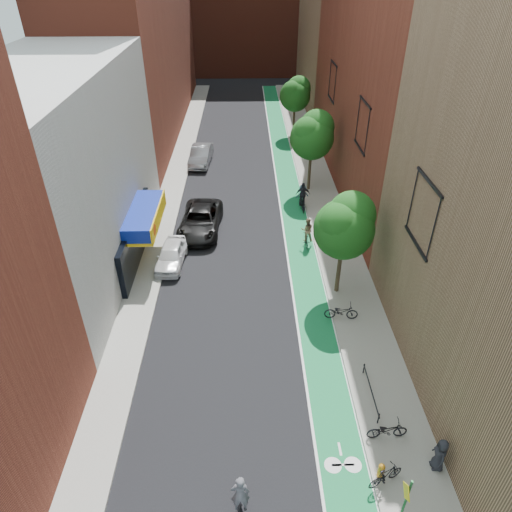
{
  "coord_description": "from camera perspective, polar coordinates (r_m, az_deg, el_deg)",
  "views": [
    {
      "loc": [
        0.29,
        -11.31,
        17.02
      ],
      "look_at": [
        0.85,
        11.78,
        1.5
      ],
      "focal_mm": 32.0,
      "sensor_mm": 36.0,
      "label": 1
    }
  ],
  "objects": [
    {
      "name": "bike_lane",
      "position": [
        41.17,
        3.97,
        9.4
      ],
      "size": [
        2.0,
        68.0,
        0.01
      ],
      "primitive_type": "cube",
      "color": "#147048",
      "rests_on": "ground"
    },
    {
      "name": "building_left_white",
      "position": [
        29.83,
        -23.84,
        9.29
      ],
      "size": [
        8.0,
        20.0,
        12.0
      ],
      "primitive_type": "cube",
      "color": "silver",
      "rests_on": "ground"
    },
    {
      "name": "sidewalk_left",
      "position": [
        41.46,
        -10.12,
        9.23
      ],
      "size": [
        2.0,
        68.0,
        0.15
      ],
      "primitive_type": "cube",
      "color": "gray",
      "rests_on": "ground"
    },
    {
      "name": "cyclist_lane_mid",
      "position": [
        36.0,
        5.85,
        7.08
      ],
      "size": [
        1.12,
        1.72,
        2.24
      ],
      "rotation": [
        0.0,
        0.0,
        3.18
      ],
      "color": "black",
      "rests_on": "ground"
    },
    {
      "name": "building_far_closure",
      "position": [
        83.61,
        -1.8,
        29.06
      ],
      "size": [
        30.0,
        14.0,
        20.0
      ],
      "primitive_type": "cube",
      "color": "maroon",
      "rests_on": "ground"
    },
    {
      "name": "tree_near",
      "position": [
        25.23,
        11.09,
        3.87
      ],
      "size": [
        3.4,
        3.36,
        6.42
      ],
      "color": "#332619",
      "rests_on": "ground"
    },
    {
      "name": "sidewalk_right",
      "position": [
        41.45,
        7.46,
        9.47
      ],
      "size": [
        3.0,
        68.0,
        0.15
      ],
      "primitive_type": "cube",
      "color": "gray",
      "rests_on": "ground"
    },
    {
      "name": "fire_hydrant",
      "position": [
        19.79,
        15.36,
        -24.41
      ],
      "size": [
        0.26,
        0.26,
        0.74
      ],
      "color": "orange",
      "rests_on": "sidewalk_right"
    },
    {
      "name": "building_right_mid_red",
      "position": [
        39.57,
        17.37,
        23.79
      ],
      "size": [
        8.0,
        28.0,
        22.0
      ],
      "primitive_type": "cube",
      "color": "maroon",
      "rests_on": "ground"
    },
    {
      "name": "parked_bike_near",
      "position": [
        20.8,
        16.08,
        -20.17
      ],
      "size": [
        1.74,
        0.69,
        0.9
      ],
      "primitive_type": "imported",
      "rotation": [
        0.0,
        0.0,
        1.63
      ],
      "color": "black",
      "rests_on": "sidewalk_right"
    },
    {
      "name": "parked_bike_mid",
      "position": [
        19.63,
        15.91,
        -24.89
      ],
      "size": [
        1.58,
        1.02,
        0.93
      ],
      "primitive_type": "imported",
      "rotation": [
        0.0,
        0.0,
        1.99
      ],
      "color": "black",
      "rests_on": "sidewalk_right"
    },
    {
      "name": "building_right_far_tan",
      "position": [
        62.93,
        10.43,
        26.09
      ],
      "size": [
        8.0,
        20.0,
        18.0
      ],
      "primitive_type": "cube",
      "color": "#8C6B4C",
      "rests_on": "ground"
    },
    {
      "name": "sign_pole",
      "position": [
        17.82,
        18.05,
        -27.32
      ],
      "size": [
        0.13,
        0.71,
        3.0
      ],
      "color": "#194C26",
      "rests_on": "sidewalk_right"
    },
    {
      "name": "cyclist_lead",
      "position": [
        18.35,
        -1.97,
        -28.49
      ],
      "size": [
        0.7,
        1.72,
        2.2
      ],
      "rotation": [
        0.0,
        0.0,
        3.19
      ],
      "color": "black",
      "rests_on": "ground"
    },
    {
      "name": "ground",
      "position": [
        20.44,
        -1.71,
        -22.51
      ],
      "size": [
        160.0,
        160.0,
        0.0
      ],
      "primitive_type": "plane",
      "color": "black",
      "rests_on": "ground"
    },
    {
      "name": "pedestrian",
      "position": [
        20.34,
        22.01,
        -22.02
      ],
      "size": [
        0.52,
        0.78,
        1.58
      ],
      "primitive_type": "imported",
      "rotation": [
        0.0,
        0.0,
        -1.6
      ],
      "color": "black",
      "rests_on": "sidewalk_right"
    },
    {
      "name": "parked_car_silver",
      "position": [
        44.68,
        -6.9,
        12.4
      ],
      "size": [
        2.16,
        5.15,
        1.65
      ],
      "primitive_type": "imported",
      "rotation": [
        0.0,
        0.0,
        -0.08
      ],
      "color": "gray",
      "rests_on": "ground"
    },
    {
      "name": "parked_bike_far",
      "position": [
        25.48,
        10.6,
        -6.84
      ],
      "size": [
        1.87,
        0.77,
        0.96
      ],
      "primitive_type": "imported",
      "rotation": [
        0.0,
        0.0,
        1.5
      ],
      "color": "black",
      "rests_on": "sidewalk_right"
    },
    {
      "name": "parked_car_white",
      "position": [
        29.88,
        -10.55,
        0.13
      ],
      "size": [
        1.91,
        4.18,
        1.39
      ],
      "primitive_type": "imported",
      "rotation": [
        0.0,
        0.0,
        -0.07
      ],
      "color": "white",
      "rests_on": "ground"
    },
    {
      "name": "cyclist_lane_far",
      "position": [
        36.25,
        5.8,
        7.28
      ],
      "size": [
        1.12,
        1.57,
        1.94
      ],
      "rotation": [
        0.0,
        0.0,
        3.33
      ],
      "color": "black",
      "rests_on": "ground"
    },
    {
      "name": "parked_car_black",
      "position": [
        33.21,
        -6.96,
        4.46
      ],
      "size": [
        3.14,
        6.16,
        1.67
      ],
      "primitive_type": "imported",
      "rotation": [
        0.0,
        0.0,
        -0.06
      ],
      "color": "black",
      "rests_on": "ground"
    },
    {
      "name": "tree_mid",
      "position": [
        37.74,
        7.09,
        14.89
      ],
      "size": [
        3.55,
        3.53,
        6.74
      ],
      "color": "#332619",
      "rests_on": "ground"
    },
    {
      "name": "building_left_far_red",
      "position": [
        54.83,
        -14.86,
        26.62
      ],
      "size": [
        8.0,
        36.0,
        22.0
      ],
      "primitive_type": "cube",
      "color": "maroon",
      "rests_on": "ground"
    },
    {
      "name": "cyclist_lane_near",
      "position": [
        31.39,
        6.37,
        2.8
      ],
      "size": [
        0.84,
        1.51,
        2.06
      ],
      "rotation": [
        0.0,
        0.0,
        3.13
      ],
      "color": "black",
      "rests_on": "ground"
    },
    {
      "name": "tree_far",
      "position": [
        51.18,
        4.96,
        19.61
      ],
      "size": [
        3.3,
        3.25,
        6.21
      ],
      "color": "#332619",
      "rests_on": "ground"
    }
  ]
}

